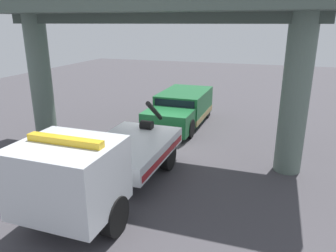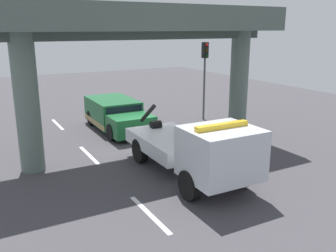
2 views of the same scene
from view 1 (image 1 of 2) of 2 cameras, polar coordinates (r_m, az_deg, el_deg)
name	(u,v)px [view 1 (image 1 of 2)]	position (r m, az deg, el deg)	size (l,w,h in m)	color
ground_plane	(158,148)	(13.44, -1.77, -3.90)	(60.00, 40.00, 0.10)	#423F44
lane_stripe_west	(152,107)	(19.65, -2.86, 3.32)	(2.60, 0.16, 0.01)	silver
lane_stripe_mid	(102,140)	(14.49, -11.56, -2.39)	(2.60, 0.16, 0.01)	silver
tow_truck_white	(100,164)	(9.16, -11.93, -6.56)	(7.26, 2.47, 2.46)	silver
towed_van_green	(181,109)	(16.26, 2.40, 3.06)	(5.22, 2.26, 1.58)	#195B2D
overpass_structure	(151,13)	(11.91, -3.12, 19.37)	(3.60, 12.08, 6.27)	#596B60
traffic_light_near	(304,63)	(14.79, 22.99, 10.23)	(0.39, 0.32, 4.57)	#515456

